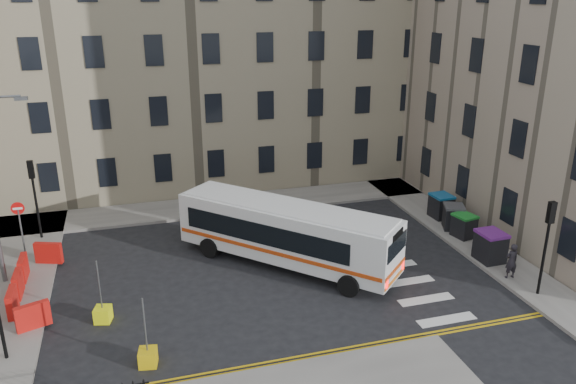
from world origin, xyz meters
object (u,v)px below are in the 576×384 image
bus (286,231)px  wheelie_bin_a (492,249)px  bollard_yellow (103,314)px  pedestrian (511,261)px  wheelie_bin_c (464,226)px  wheelie_bin_e (441,206)px  bollard_chevron (148,357)px  wheelie_bin_b (490,246)px  wheelie_bin_d (453,217)px

bus → wheelie_bin_a: bearing=-58.9°
bus → bollard_yellow: 8.67m
pedestrian → bollard_yellow: size_ratio=2.70×
wheelie_bin_a → wheelie_bin_c: (0.25, 2.70, 0.03)m
wheelie_bin_a → wheelie_bin_e: 5.40m
bus → bollard_chevron: size_ratio=15.57×
bus → wheelie_bin_a: 9.70m
wheelie_bin_c → bollard_chevron: size_ratio=2.09×
bollard_chevron → wheelie_bin_b: bearing=11.9°
wheelie_bin_a → bollard_chevron: size_ratio=1.93×
bollard_yellow → wheelie_bin_d: bearing=12.4°
bus → wheelie_bin_b: 9.58m
wheelie_bin_a → wheelie_bin_e: size_ratio=0.87×
bollard_yellow → wheelie_bin_a: bearing=0.3°
wheelie_bin_a → bollard_chevron: (-15.92, -3.36, -0.42)m
wheelie_bin_e → pedestrian: size_ratio=0.82×
wheelie_bin_a → wheelie_bin_c: bearing=94.3°
bollard_chevron → wheelie_bin_e: bearing=28.0°
bus → wheelie_bin_d: (9.62, 1.24, -0.86)m
bus → bollard_yellow: size_ratio=15.57×
wheelie_bin_a → wheelie_bin_b: 0.19m
wheelie_bin_c → wheelie_bin_d: (0.07, 1.11, 0.05)m
wheelie_bin_b → wheelie_bin_d: size_ratio=0.97×
wheelie_bin_c → pedestrian: 4.48m
bus → wheelie_bin_a: (9.30, -2.57, -0.95)m
wheelie_bin_d → wheelie_bin_b: bearing=-73.4°
wheelie_bin_c → bollard_chevron: 17.28m
pedestrian → wheelie_bin_c: bearing=-95.5°
wheelie_bin_a → wheelie_bin_b: size_ratio=0.81×
wheelie_bin_c → wheelie_bin_d: size_ratio=0.85×
wheelie_bin_d → bollard_yellow: size_ratio=2.47×
wheelie_bin_c → wheelie_bin_e: wheelie_bin_e is taller
pedestrian → wheelie_bin_b: bearing=-94.1°
wheelie_bin_e → bollard_chevron: 18.62m
wheelie_bin_e → pedestrian: (-0.79, -7.12, 0.14)m
wheelie_bin_b → wheelie_bin_a: bearing=4.7°
wheelie_bin_b → wheelie_bin_d: 3.85m
wheelie_bin_d → pedestrian: 5.59m
wheelie_bin_a → bollard_yellow: wheelie_bin_a is taller
wheelie_bin_e → bollard_chevron: wheelie_bin_e is taller
wheelie_bin_d → bollard_yellow: bearing=-144.7°
bollard_yellow → pedestrian: bearing=-5.5°
wheelie_bin_a → wheelie_bin_e: (0.52, 5.38, 0.10)m
wheelie_bin_c → wheelie_bin_d: bearing=75.0°
wheelie_bin_e → bollard_yellow: (-17.96, -5.46, -0.52)m
wheelie_bin_e → bus: bearing=-167.0°
wheelie_bin_b → wheelie_bin_e: 5.43m
wheelie_bin_b → wheelie_bin_e: bearing=81.8°
bollard_chevron → bollard_yellow: bearing=114.9°
wheelie_bin_a → wheelie_bin_e: wheelie_bin_e is taller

